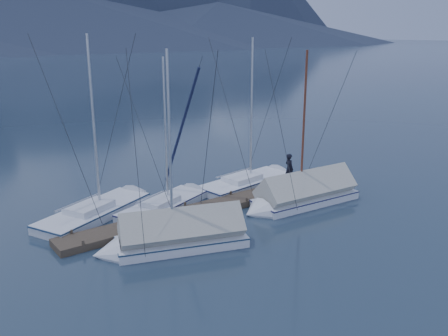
# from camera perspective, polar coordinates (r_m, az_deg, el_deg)

# --- Properties ---
(ground) EXTENTS (1000.00, 1000.00, 0.00)m
(ground) POSITION_cam_1_polar(r_m,az_deg,el_deg) (24.01, 2.87, -6.12)
(ground) COLOR #172434
(ground) RESTS_ON ground
(dock) EXTENTS (18.00, 1.50, 0.54)m
(dock) POSITION_cam_1_polar(r_m,az_deg,el_deg) (25.43, 0.00, -4.53)
(dock) COLOR #382D23
(dock) RESTS_ON ground
(mooring_posts) EXTENTS (15.12, 1.52, 0.35)m
(mooring_posts) POSITION_cam_1_polar(r_m,az_deg,el_deg) (25.07, -0.92, -4.26)
(mooring_posts) COLOR #382D23
(mooring_posts) RESTS_ON ground
(sailboat_open_left) EXTENTS (7.67, 5.04, 9.89)m
(sailboat_open_left) POSITION_cam_1_polar(r_m,az_deg,el_deg) (25.70, -13.86, -4.64)
(sailboat_open_left) COLOR silver
(sailboat_open_left) RESTS_ON ground
(sailboat_open_mid) EXTENTS (6.78, 4.13, 8.68)m
(sailboat_open_mid) POSITION_cam_1_polar(r_m,az_deg,el_deg) (25.99, -6.12, -4.07)
(sailboat_open_mid) COLOR silver
(sailboat_open_mid) RESTS_ON ground
(sailboat_open_right) EXTENTS (7.50, 3.26, 9.64)m
(sailboat_open_right) POSITION_cam_1_polar(r_m,az_deg,el_deg) (29.49, 3.86, -1.51)
(sailboat_open_right) COLOR white
(sailboat_open_right) RESTS_ON ground
(sailboat_covered_near) EXTENTS (7.15, 3.02, 9.10)m
(sailboat_covered_near) POSITION_cam_1_polar(r_m,az_deg,el_deg) (26.04, 8.93, -3.43)
(sailboat_covered_near) COLOR white
(sailboat_covered_near) RESTS_ON ground
(sailboat_covered_far) EXTENTS (6.90, 4.02, 9.28)m
(sailboat_covered_far) POSITION_cam_1_polar(r_m,az_deg,el_deg) (20.84, -6.54, -8.43)
(sailboat_covered_far) COLOR silver
(sailboat_covered_far) RESTS_ON ground
(person) EXTENTS (0.54, 0.73, 1.83)m
(person) POSITION_cam_1_polar(r_m,az_deg,el_deg) (28.33, 7.84, -0.08)
(person) COLOR black
(person) RESTS_ON dock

